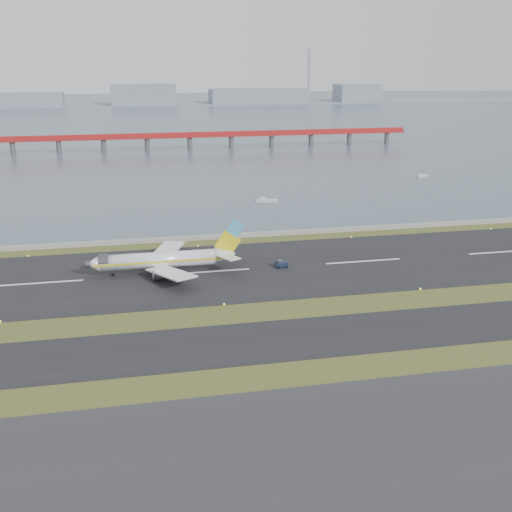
% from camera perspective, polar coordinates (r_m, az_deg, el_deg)
% --- Properties ---
extents(ground, '(1000.00, 1000.00, 0.00)m').
position_cam_1_polar(ground, '(129.86, -2.31, -5.59)').
color(ground, '#364619').
rests_on(ground, ground).
extents(apron_strip, '(1000.00, 50.00, 0.10)m').
position_cam_1_polar(apron_strip, '(83.07, 4.60, -20.10)').
color(apron_strip, '#2B2A2D').
rests_on(apron_strip, ground).
extents(taxiway_strip, '(1000.00, 18.00, 0.10)m').
position_cam_1_polar(taxiway_strip, '(119.04, -1.32, -7.76)').
color(taxiway_strip, black).
rests_on(taxiway_strip, ground).
extents(runway_strip, '(1000.00, 45.00, 0.10)m').
position_cam_1_polar(runway_strip, '(157.61, -4.18, -1.41)').
color(runway_strip, black).
rests_on(runway_strip, ground).
extents(seawall, '(1000.00, 2.50, 1.00)m').
position_cam_1_polar(seawall, '(185.95, -5.47, 1.62)').
color(seawall, gray).
rests_on(seawall, ground).
extents(bay_water, '(1400.00, 800.00, 1.30)m').
position_cam_1_polar(bay_water, '(580.56, -10.26, 12.01)').
color(bay_water, '#41505E').
rests_on(bay_water, ground).
extents(red_pier, '(260.00, 5.00, 10.20)m').
position_cam_1_polar(red_pier, '(372.68, -5.92, 10.53)').
color(red_pier, '#A21C1B').
rests_on(red_pier, ground).
extents(far_shoreline, '(1400.00, 80.00, 60.50)m').
position_cam_1_polar(far_shoreline, '(740.12, -9.70, 13.59)').
color(far_shoreline, gray).
rests_on(far_shoreline, ground).
extents(airliner, '(38.52, 32.89, 12.80)m').
position_cam_1_polar(airliner, '(156.93, -8.10, -0.32)').
color(airliner, white).
rests_on(airliner, ground).
extents(pushback_tug, '(3.09, 1.89, 1.94)m').
position_cam_1_polar(pushback_tug, '(160.34, 2.25, -0.72)').
color(pushback_tug, '#121D33').
rests_on(pushback_tug, ground).
extents(workboat_near, '(8.23, 4.20, 1.91)m').
position_cam_1_polar(workboat_near, '(234.02, 0.94, 4.97)').
color(workboat_near, silver).
rests_on(workboat_near, ground).
extents(workboat_far, '(6.64, 4.46, 1.55)m').
position_cam_1_polar(workboat_far, '(293.75, 14.50, 6.93)').
color(workboat_far, silver).
rests_on(workboat_far, ground).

